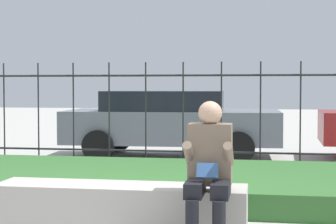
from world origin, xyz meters
The scene contains 5 objects.
stone_bench centered at (0.23, 0.00, 0.21)m, with size 2.38×0.52×0.47m.
person_seated_reader centered at (1.09, -0.30, 0.70)m, with size 0.42×0.73×1.27m.
grass_berm centered at (0.00, 2.07, 0.14)m, with size 10.54×2.75×0.29m.
iron_fence centered at (0.00, 3.75, 0.94)m, with size 8.54×0.03×1.79m.
car_parked_center centered at (-0.22, 5.79, 0.71)m, with size 4.23×1.96×1.31m.
Camera 1 is at (1.54, -5.12, 1.40)m, focal length 60.00 mm.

